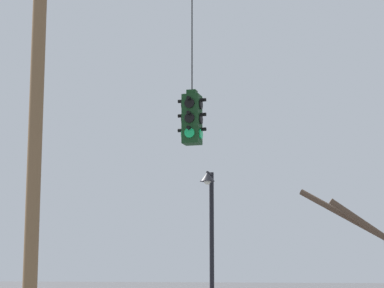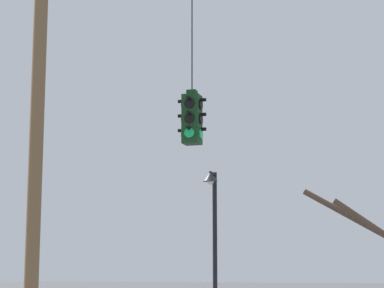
# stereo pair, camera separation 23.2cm
# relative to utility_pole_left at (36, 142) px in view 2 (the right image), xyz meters

# --- Properties ---
(utility_pole_left) EXTENTS (0.30, 0.30, 9.13)m
(utility_pole_left) POSITION_rel_utility_pole_left_xyz_m (0.00, 0.00, 0.00)
(utility_pole_left) COLOR brown
(utility_pole_left) RESTS_ON ground_plane
(traffic_light_over_intersection) EXTENTS (0.58, 0.58, 3.75)m
(traffic_light_over_intersection) POSITION_rel_utility_pole_left_xyz_m (3.45, -0.00, 0.33)
(traffic_light_over_intersection) COLOR #143819
(street_lamp) EXTENTS (0.39, 0.69, 4.45)m
(street_lamp) POSITION_rel_utility_pole_left_xyz_m (2.52, 4.99, -1.49)
(street_lamp) COLOR black
(street_lamp) RESTS_ON ground_plane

